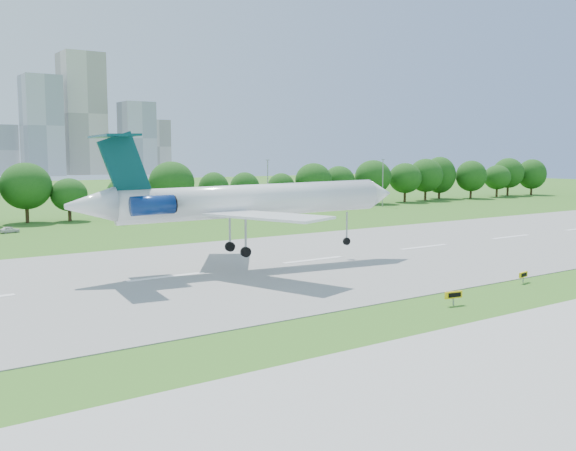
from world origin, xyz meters
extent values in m
plane|color=#2D5F19|center=(0.00, 0.00, 0.00)|extent=(600.00, 600.00, 0.00)
cube|color=gray|center=(0.00, 25.00, 0.04)|extent=(400.00, 45.00, 0.08)
cube|color=#ADADA8|center=(0.00, -18.00, 0.04)|extent=(400.00, 23.00, 0.08)
cylinder|color=#382314|center=(20.00, 92.00, 1.80)|extent=(0.70, 0.70, 3.60)
sphere|color=#143E0F|center=(20.00, 92.00, 6.20)|extent=(8.40, 8.40, 8.40)
cylinder|color=#382314|center=(60.00, 92.00, 1.80)|extent=(0.70, 0.70, 3.60)
sphere|color=#143E0F|center=(60.00, 92.00, 6.20)|extent=(8.40, 8.40, 8.40)
cylinder|color=#382314|center=(100.00, 92.00, 1.80)|extent=(0.70, 0.70, 3.60)
sphere|color=#143E0F|center=(100.00, 92.00, 6.20)|extent=(8.40, 8.40, 8.40)
cylinder|color=#382314|center=(140.00, 92.00, 1.80)|extent=(0.70, 0.70, 3.60)
sphere|color=#143E0F|center=(140.00, 92.00, 6.20)|extent=(8.40, 8.40, 8.40)
cylinder|color=gray|center=(15.00, 82.00, 6.00)|extent=(0.24, 0.24, 12.00)
cube|color=gray|center=(15.00, 82.00, 12.10)|extent=(0.90, 0.25, 0.18)
cylinder|color=gray|center=(50.00, 82.00, 6.00)|extent=(0.24, 0.24, 12.00)
cube|color=gray|center=(50.00, 82.00, 12.10)|extent=(0.90, 0.25, 0.18)
cylinder|color=gray|center=(85.00, 82.00, 6.00)|extent=(0.24, 0.24, 12.00)
cube|color=gray|center=(85.00, 82.00, 12.10)|extent=(0.90, 0.25, 0.18)
cube|color=#B2B2B7|center=(75.00, 380.00, 31.00)|extent=(22.00, 22.00, 62.00)
cube|color=beige|center=(105.00, 395.00, 40.00)|extent=(26.00, 26.00, 80.00)
cube|color=#B2B2B7|center=(135.00, 375.00, 24.00)|extent=(20.00, 20.00, 48.00)
cube|color=beige|center=(158.00, 400.00, 19.00)|extent=(18.00, 18.00, 38.00)
cylinder|color=white|center=(11.30, 25.00, 7.97)|extent=(32.57, 7.85, 4.33)
cone|color=white|center=(29.02, 22.73, 8.28)|extent=(3.96, 4.18, 3.83)
cone|color=white|center=(-7.28, 27.38, 8.07)|extent=(5.67, 4.40, 3.86)
cube|color=white|center=(8.42, 17.77, 6.86)|extent=(9.38, 14.97, 0.36)
cube|color=white|center=(10.34, 32.72, 6.86)|extent=(12.03, 14.71, 0.36)
cube|color=#05393F|center=(-3.65, 26.92, 12.17)|extent=(5.59, 1.24, 7.30)
cube|color=#05393F|center=(-4.72, 27.05, 15.27)|extent=(4.72, 10.58, 0.30)
cylinder|color=navy|center=(-1.87, 23.87, 8.06)|extent=(4.78, 2.61, 2.12)
cylinder|color=navy|center=(-1.16, 29.42, 8.06)|extent=(4.78, 2.61, 2.12)
cylinder|color=gray|center=(24.11, 23.36, 4.20)|extent=(0.22, 0.22, 3.77)
cylinder|color=black|center=(24.11, 23.36, 2.32)|extent=(1.00, 0.44, 0.97)
cylinder|color=gray|center=(8.86, 22.92, 4.20)|extent=(0.26, 0.26, 3.77)
cylinder|color=black|center=(8.86, 22.92, 2.32)|extent=(1.24, 0.63, 1.18)
cylinder|color=gray|center=(9.47, 27.62, 4.20)|extent=(0.26, 0.26, 3.77)
cylinder|color=black|center=(9.47, 27.62, 2.32)|extent=(1.24, 0.63, 1.18)
cube|color=gray|center=(15.64, -1.54, 0.40)|extent=(0.13, 0.13, 0.79)
cube|color=yellow|center=(15.64, -1.54, 0.96)|extent=(1.82, 0.52, 0.62)
cube|color=black|center=(15.62, -1.67, 0.96)|extent=(1.34, 0.26, 0.40)
cube|color=gray|center=(29.48, 1.11, 0.36)|extent=(0.12, 0.12, 0.72)
cube|color=yellow|center=(29.48, 1.11, 0.87)|extent=(1.65, 0.48, 0.57)
cube|color=black|center=(29.50, 1.00, 0.87)|extent=(1.22, 0.24, 0.36)
imported|color=silver|center=(-5.52, 77.47, 0.56)|extent=(3.48, 1.88, 1.12)
camera|label=1|loc=(-28.16, -39.07, 13.34)|focal=40.00mm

